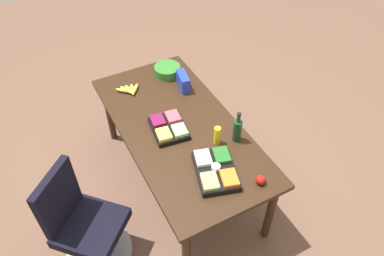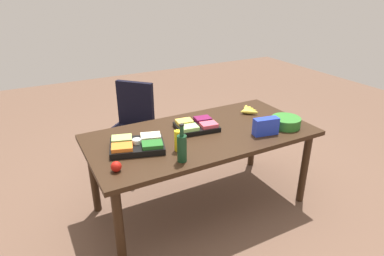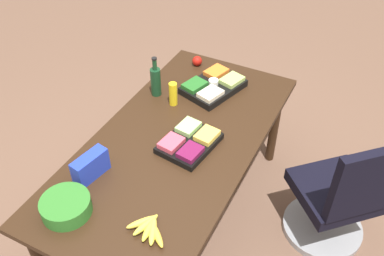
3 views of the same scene
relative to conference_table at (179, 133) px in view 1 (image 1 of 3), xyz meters
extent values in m
plane|color=brown|center=(0.00, 0.00, -0.69)|extent=(10.00, 10.00, 0.00)
cube|color=black|center=(0.00, 0.00, 0.06)|extent=(1.98, 0.97, 0.04)
cylinder|color=black|center=(-0.90, -0.40, -0.32)|extent=(0.07, 0.07, 0.73)
cylinder|color=black|center=(0.90, -0.40, -0.32)|extent=(0.07, 0.07, 0.73)
cylinder|color=black|center=(-0.90, 0.40, -0.32)|extent=(0.07, 0.07, 0.73)
cylinder|color=black|center=(0.90, 0.40, -0.32)|extent=(0.07, 0.07, 0.73)
cylinder|color=gray|center=(-0.38, 0.98, -0.66)|extent=(0.56, 0.56, 0.05)
cylinder|color=gray|center=(-0.38, 0.98, -0.46)|extent=(0.06, 0.06, 0.37)
cube|color=black|center=(-0.38, 0.98, -0.27)|extent=(0.68, 0.68, 0.09)
cube|color=black|center=(-0.22, 1.13, 0.03)|extent=(0.34, 0.35, 0.51)
ellipsoid|color=gold|center=(0.64, 0.16, 0.11)|extent=(0.16, 0.13, 0.04)
ellipsoid|color=#D8CB40|center=(0.64, 0.18, 0.11)|extent=(0.17, 0.08, 0.04)
ellipsoid|color=yellow|center=(0.65, 0.21, 0.11)|extent=(0.17, 0.06, 0.04)
ellipsoid|color=yellow|center=(0.66, 0.23, 0.11)|extent=(0.17, 0.10, 0.04)
ellipsoid|color=yellow|center=(0.67, 0.26, 0.11)|extent=(0.14, 0.15, 0.04)
cylinder|color=#2D7227|center=(0.74, -0.24, 0.12)|extent=(0.28, 0.28, 0.09)
cube|color=black|center=(-0.60, -0.02, 0.11)|extent=(0.49, 0.41, 0.05)
cube|color=orange|center=(-0.73, -0.06, 0.15)|extent=(0.19, 0.16, 0.03)
cube|color=#236424|center=(-0.51, -0.12, 0.15)|extent=(0.19, 0.16, 0.03)
cube|color=#A3C162|center=(-0.69, 0.09, 0.15)|extent=(0.19, 0.16, 0.03)
cube|color=beige|center=(-0.47, 0.02, 0.15)|extent=(0.19, 0.16, 0.03)
cylinder|color=white|center=(-0.60, -0.02, 0.15)|extent=(0.09, 0.09, 0.04)
cube|color=black|center=(0.00, 0.10, 0.10)|extent=(0.39, 0.32, 0.04)
cube|color=#A4DE7D|center=(-0.10, 0.04, 0.14)|extent=(0.16, 0.13, 0.03)
cube|color=#DB4A5F|center=(0.08, 0.02, 0.14)|extent=(0.16, 0.13, 0.03)
cube|color=#F9D24E|center=(-0.08, 0.18, 0.14)|extent=(0.16, 0.13, 0.03)
cube|color=maroon|center=(0.10, 0.16, 0.14)|extent=(0.16, 0.13, 0.03)
cylinder|color=#153A21|center=(-0.37, -0.36, 0.18)|extent=(0.09, 0.09, 0.21)
cylinder|color=#153A21|center=(-0.37, -0.36, 0.33)|extent=(0.04, 0.04, 0.08)
cylinder|color=black|center=(-0.37, -0.36, 0.37)|extent=(0.04, 0.04, 0.01)
sphere|color=#B0160E|center=(-0.84, -0.27, 0.12)|extent=(0.09, 0.09, 0.08)
cylinder|color=yellow|center=(-0.33, -0.19, 0.17)|extent=(0.06, 0.06, 0.17)
cube|color=#213ABE|center=(0.47, -0.28, 0.16)|extent=(0.23, 0.12, 0.15)
camera|label=1|loc=(-2.12, 0.99, 2.35)|focal=34.73mm
camera|label=2|loc=(-1.32, -2.29, 1.32)|focal=31.04mm
camera|label=3|loc=(1.72, 0.99, 1.89)|focal=40.16mm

